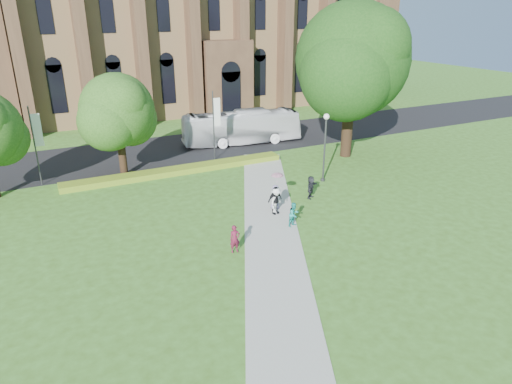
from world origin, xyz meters
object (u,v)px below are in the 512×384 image
streetlamp (325,139)px  tour_coach (242,127)px  pedestrian_0 (235,239)px  large_tree (352,60)px

streetlamp → tour_coach: (-1.17, 12.39, -1.66)m
pedestrian_0 → streetlamp: bearing=37.0°
streetlamp → large_tree: 8.73m
streetlamp → pedestrian_0: streetlamp is taller
tour_coach → pedestrian_0: tour_coach is taller
large_tree → tour_coach: bearing=130.2°
pedestrian_0 → tour_coach: bearing=67.1°
large_tree → pedestrian_0: size_ratio=8.43×
streetlamp → pedestrian_0: size_ratio=3.35×
large_tree → tour_coach: large_tree is taller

